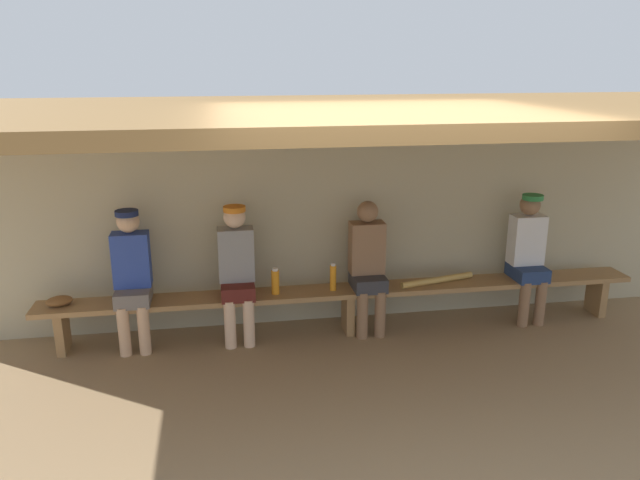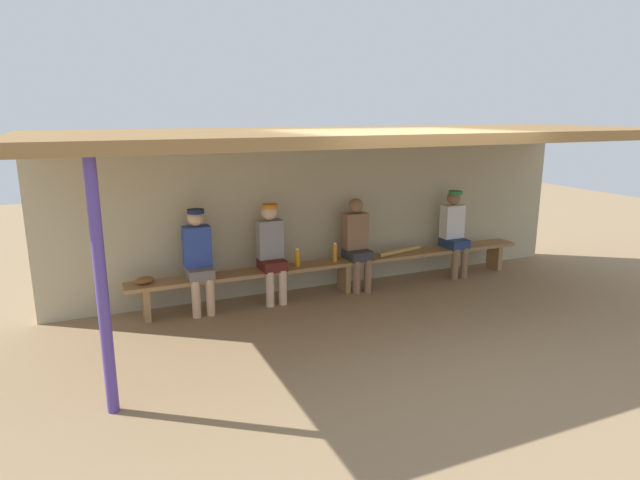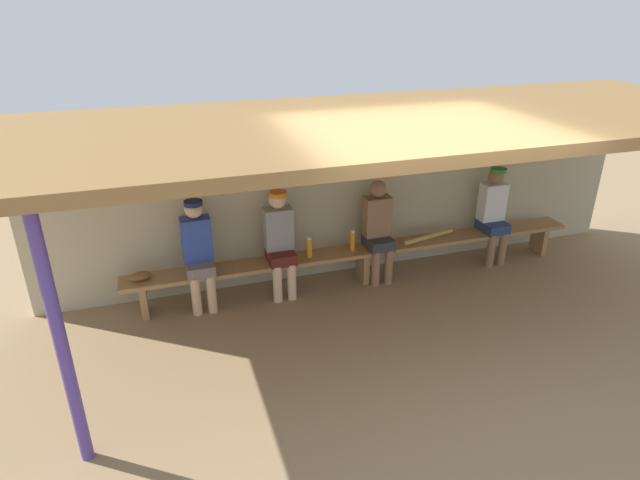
{
  "view_description": "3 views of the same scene",
  "coord_description": "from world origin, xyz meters",
  "px_view_note": "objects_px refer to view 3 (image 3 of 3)",
  "views": [
    {
      "loc": [
        -1.24,
        -4.14,
        2.7
      ],
      "look_at": [
        -0.33,
        1.28,
        1.06
      ],
      "focal_mm": 34.91,
      "sensor_mm": 36.0,
      "label": 1
    },
    {
      "loc": [
        -3.31,
        -5.12,
        2.53
      ],
      "look_at": [
        -0.55,
        1.17,
        0.89
      ],
      "focal_mm": 30.26,
      "sensor_mm": 36.0,
      "label": 2
    },
    {
      "loc": [
        -2.46,
        -4.28,
        3.48
      ],
      "look_at": [
        -0.65,
        1.34,
        0.76
      ],
      "focal_mm": 30.49,
      "sensor_mm": 36.0,
      "label": 3
    }
  ],
  "objects_px": {
    "player_middle": "(378,227)",
    "water_bottle_green": "(352,241)",
    "baseball_glove_dark_brown": "(140,276)",
    "baseball_bat": "(428,237)",
    "support_post": "(62,346)",
    "player_shirtless_tan": "(280,239)",
    "water_bottle_orange": "(309,248)",
    "player_in_blue": "(494,211)",
    "player_near_post": "(198,250)",
    "bench": "(363,253)"
  },
  "relations": [
    {
      "from": "player_middle",
      "to": "water_bottle_green",
      "type": "xyz_separation_m",
      "value": [
        -0.36,
        -0.02,
        -0.14
      ]
    },
    {
      "from": "baseball_glove_dark_brown",
      "to": "baseball_bat",
      "type": "xyz_separation_m",
      "value": [
        3.68,
        -0.01,
        -0.01
      ]
    },
    {
      "from": "player_middle",
      "to": "baseball_bat",
      "type": "height_order",
      "value": "player_middle"
    },
    {
      "from": "support_post",
      "to": "baseball_glove_dark_brown",
      "type": "xyz_separation_m",
      "value": [
        0.52,
        2.11,
        -0.6
      ]
    },
    {
      "from": "player_shirtless_tan",
      "to": "water_bottle_green",
      "type": "relative_size",
      "value": 4.82
    },
    {
      "from": "support_post",
      "to": "player_shirtless_tan",
      "type": "bearing_deg",
      "value": 44.16
    },
    {
      "from": "water_bottle_green",
      "to": "water_bottle_orange",
      "type": "bearing_deg",
      "value": -179.69
    },
    {
      "from": "player_in_blue",
      "to": "support_post",
      "type": "bearing_deg",
      "value": -157.86
    },
    {
      "from": "player_in_blue",
      "to": "baseball_bat",
      "type": "height_order",
      "value": "player_in_blue"
    },
    {
      "from": "player_shirtless_tan",
      "to": "baseball_glove_dark_brown",
      "type": "bearing_deg",
      "value": 179.64
    },
    {
      "from": "player_in_blue",
      "to": "baseball_bat",
      "type": "bearing_deg",
      "value": -179.79
    },
    {
      "from": "support_post",
      "to": "player_near_post",
      "type": "distance_m",
      "value": 2.44
    },
    {
      "from": "player_near_post",
      "to": "bench",
      "type": "bearing_deg",
      "value": -0.1
    },
    {
      "from": "player_middle",
      "to": "baseball_bat",
      "type": "relative_size",
      "value": 1.61
    },
    {
      "from": "player_near_post",
      "to": "baseball_bat",
      "type": "relative_size",
      "value": 1.62
    },
    {
      "from": "player_near_post",
      "to": "player_shirtless_tan",
      "type": "bearing_deg",
      "value": 0.0
    },
    {
      "from": "player_in_blue",
      "to": "baseball_glove_dark_brown",
      "type": "xyz_separation_m",
      "value": [
        -4.65,
        0.01,
        -0.24
      ]
    },
    {
      "from": "support_post",
      "to": "bench",
      "type": "xyz_separation_m",
      "value": [
        3.26,
        2.1,
        -0.71
      ]
    },
    {
      "from": "bench",
      "to": "water_bottle_green",
      "type": "bearing_deg",
      "value": -174.9
    },
    {
      "from": "bench",
      "to": "water_bottle_orange",
      "type": "xyz_separation_m",
      "value": [
        -0.73,
        -0.02,
        0.2
      ]
    },
    {
      "from": "baseball_glove_dark_brown",
      "to": "water_bottle_orange",
      "type": "bearing_deg",
      "value": -19.9
    },
    {
      "from": "player_middle",
      "to": "baseball_glove_dark_brown",
      "type": "xyz_separation_m",
      "value": [
        -2.95,
        0.01,
        -0.22
      ]
    },
    {
      "from": "player_middle",
      "to": "bench",
      "type": "bearing_deg",
      "value": -179.11
    },
    {
      "from": "baseball_bat",
      "to": "support_post",
      "type": "bearing_deg",
      "value": -166.87
    },
    {
      "from": "player_middle",
      "to": "water_bottle_green",
      "type": "relative_size",
      "value": 4.78
    },
    {
      "from": "player_shirtless_tan",
      "to": "player_in_blue",
      "type": "distance_m",
      "value": 3.0
    },
    {
      "from": "player_shirtless_tan",
      "to": "player_in_blue",
      "type": "bearing_deg",
      "value": 0.0
    },
    {
      "from": "water_bottle_green",
      "to": "baseball_bat",
      "type": "relative_size",
      "value": 0.34
    },
    {
      "from": "player_near_post",
      "to": "player_shirtless_tan",
      "type": "distance_m",
      "value": 0.98
    },
    {
      "from": "baseball_bat",
      "to": "water_bottle_green",
      "type": "bearing_deg",
      "value": 167.27
    },
    {
      "from": "bench",
      "to": "water_bottle_green",
      "type": "relative_size",
      "value": 21.5
    },
    {
      "from": "bench",
      "to": "baseball_bat",
      "type": "bearing_deg",
      "value": -0.0
    },
    {
      "from": "player_near_post",
      "to": "player_in_blue",
      "type": "distance_m",
      "value": 3.98
    },
    {
      "from": "bench",
      "to": "player_middle",
      "type": "bearing_deg",
      "value": 0.89
    },
    {
      "from": "player_shirtless_tan",
      "to": "baseball_glove_dark_brown",
      "type": "relative_size",
      "value": 5.6
    },
    {
      "from": "baseball_glove_dark_brown",
      "to": "player_in_blue",
      "type": "bearing_deg",
      "value": -19.15
    },
    {
      "from": "player_middle",
      "to": "baseball_glove_dark_brown",
      "type": "distance_m",
      "value": 2.95
    },
    {
      "from": "water_bottle_green",
      "to": "player_near_post",
      "type": "bearing_deg",
      "value": 179.47
    },
    {
      "from": "support_post",
      "to": "baseball_bat",
      "type": "bearing_deg",
      "value": 26.6
    },
    {
      "from": "bench",
      "to": "player_near_post",
      "type": "bearing_deg",
      "value": 179.9
    },
    {
      "from": "player_middle",
      "to": "baseball_bat",
      "type": "distance_m",
      "value": 0.77
    },
    {
      "from": "player_in_blue",
      "to": "baseball_glove_dark_brown",
      "type": "relative_size",
      "value": 5.6
    },
    {
      "from": "bench",
      "to": "baseball_glove_dark_brown",
      "type": "height_order",
      "value": "baseball_glove_dark_brown"
    },
    {
      "from": "player_shirtless_tan",
      "to": "water_bottle_green",
      "type": "bearing_deg",
      "value": -1.08
    },
    {
      "from": "player_in_blue",
      "to": "baseball_glove_dark_brown",
      "type": "height_order",
      "value": "player_in_blue"
    },
    {
      "from": "baseball_bat",
      "to": "player_middle",
      "type": "bearing_deg",
      "value": 166.29
    },
    {
      "from": "player_middle",
      "to": "water_bottle_orange",
      "type": "distance_m",
      "value": 0.94
    },
    {
      "from": "support_post",
      "to": "bench",
      "type": "distance_m",
      "value": 3.95
    },
    {
      "from": "support_post",
      "to": "baseball_glove_dark_brown",
      "type": "relative_size",
      "value": 9.17
    },
    {
      "from": "water_bottle_green",
      "to": "baseball_glove_dark_brown",
      "type": "distance_m",
      "value": 2.59
    }
  ]
}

